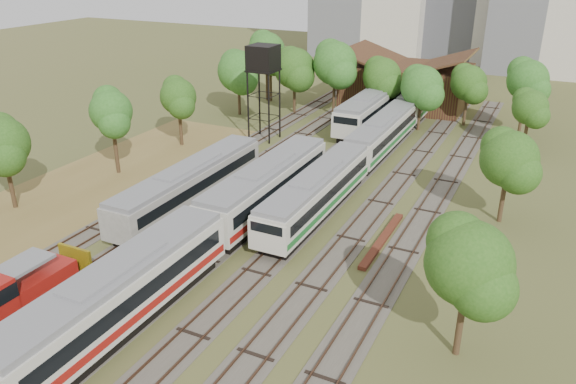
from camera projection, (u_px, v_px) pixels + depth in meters
The scene contains 14 objects.
ground at pixel (127, 358), 29.63m from camera, with size 240.00×240.00×0.00m, color #475123.
dry_grass_patch at pixel (16, 228), 43.49m from camera, with size 14.00×60.00×0.04m, color brown.
tracks at pixel (309, 189), 50.46m from camera, with size 24.60×80.00×0.19m.
railcar_red_set at pixel (206, 232), 38.39m from camera, with size 3.19×34.58×3.95m.
railcar_green_set at pixel (383, 134), 59.28m from camera, with size 2.91×52.08×3.60m.
railcar_rear at pixel (369, 111), 66.85m from camera, with size 3.29×16.08×4.07m.
shunter_locomotive at pixel (12, 296), 32.03m from camera, with size 2.67×8.10×3.50m.
old_grey_coach at pixel (191, 185), 46.31m from camera, with size 2.94×18.00×3.63m.
water_tower at pixel (263, 60), 60.38m from camera, with size 3.02×3.02×10.47m.
rail_pile_far at pixel (382, 240), 41.40m from camera, with size 0.57×9.18×0.30m, color #5D291A.
maintenance_shed at pixel (406, 84), 76.59m from camera, with size 16.45×11.55×7.58m.
tree_band_left at pixel (106, 114), 52.34m from camera, with size 7.31×65.50×8.35m.
tree_band_far at pixel (363, 70), 69.74m from camera, with size 38.88×9.77×9.46m.
tree_band_right at pixel (505, 171), 40.20m from camera, with size 4.42×40.62×7.76m.
Camera 1 is at (18.09, -17.47, 19.89)m, focal length 35.00 mm.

